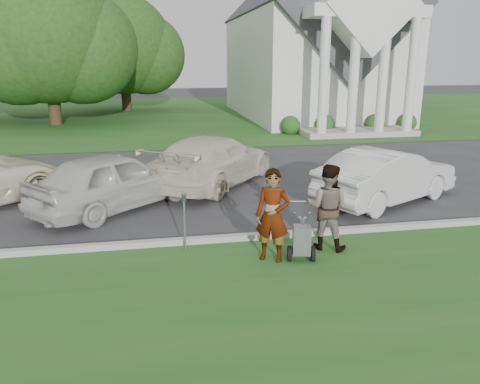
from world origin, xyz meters
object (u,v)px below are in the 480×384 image
object	(u,v)px
church	(311,30)
car_b	(114,180)
tree_back	(123,49)
striping_cart	(302,241)
car_d	(387,176)
tree_left	(47,40)
person_right	(327,208)
car_c	(213,160)
person_left	(273,216)
parking_meter_near	(184,215)

from	to	relation	value
church	car_b	xyz separation A→B (m)	(-12.10, -19.58, -5.14)
tree_back	car_b	world-z (taller)	tree_back
striping_cart	car_d	xyz separation A→B (m)	(3.67, 3.55, 0.34)
tree_left	striping_cart	bearing A→B (deg)	-68.64
striping_cart	person_right	distance (m)	1.02
church	person_right	xyz separation A→B (m)	(-7.40, -23.33, -5.00)
church	car_b	distance (m)	23.59
tree_back	car_b	distance (m)	26.76
car_c	person_left	bearing A→B (deg)	129.17
parking_meter_near	car_b	xyz separation A→B (m)	(-1.70, 3.32, -0.01)
tree_left	parking_meter_near	size ratio (longest dim) A/B	8.20
person_right	church	bearing A→B (deg)	-77.18
tree_left	person_left	distance (m)	24.44
tree_back	striping_cart	xyz separation A→B (m)	(4.90, -30.74, -4.29)
person_right	car_b	xyz separation A→B (m)	(-4.71, 3.75, -0.13)
church	striping_cart	world-z (taller)	church
car_d	striping_cart	bearing A→B (deg)	107.06
striping_cart	person_left	distance (m)	0.79
car_c	car_d	size ratio (longest dim) A/B	1.18
parking_meter_near	striping_cart	bearing A→B (deg)	-22.79
church	car_d	size ratio (longest dim) A/B	5.12
person_left	tree_back	bearing A→B (deg)	126.88
car_b	car_d	world-z (taller)	car_b
church	car_c	bearing A→B (deg)	-117.50
striping_cart	car_d	world-z (taller)	car_d
car_d	person_left	bearing A→B (deg)	101.76
church	tree_left	distance (m)	17.07
tree_left	church	bearing A→B (deg)	3.79
car_c	parking_meter_near	bearing A→B (deg)	111.92
car_b	car_c	xyz separation A→B (m)	(3.00, 2.09, 0.01)
striping_cart	person_right	xyz separation A→B (m)	(0.72, 0.54, 0.50)
church	striping_cart	xyz separation A→B (m)	(-8.12, -23.87, -5.50)
church	person_right	distance (m)	24.98
car_b	car_d	distance (m)	7.69
striping_cart	person_left	world-z (taller)	person_left
tree_back	person_right	world-z (taller)	tree_back
car_d	tree_left	bearing A→B (deg)	6.23
tree_back	parking_meter_near	distance (m)	30.15
person_right	car_d	world-z (taller)	person_right
striping_cart	person_right	size ratio (longest dim) A/B	0.62
striping_cart	person_left	xyz separation A→B (m)	(-0.58, 0.14, 0.52)
tree_left	car_c	world-z (taller)	tree_left
car_b	person_right	bearing A→B (deg)	-170.66
striping_cart	car_c	xyz separation A→B (m)	(-0.99, 6.38, 0.37)
person_right	car_b	distance (m)	6.02
person_left	striping_cart	bearing A→B (deg)	15.67
church	person_left	bearing A→B (deg)	-110.13
car_b	tree_left	bearing A→B (deg)	-27.21
person_left	car_c	xyz separation A→B (m)	(-0.41, 6.24, -0.15)
tree_left	car_c	bearing A→B (deg)	-64.21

